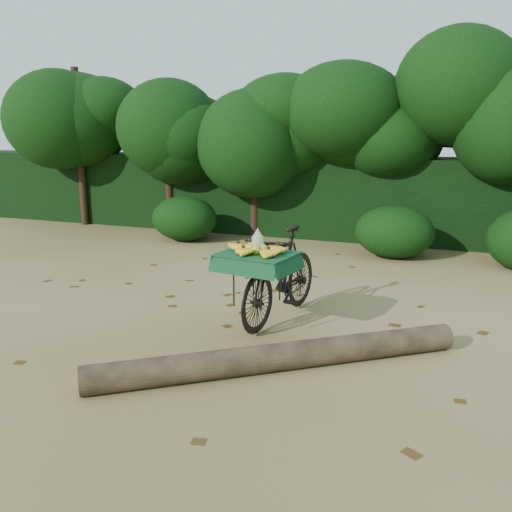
% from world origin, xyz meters
% --- Properties ---
extents(ground, '(80.00, 80.00, 0.00)m').
position_xyz_m(ground, '(0.00, 0.00, 0.00)').
color(ground, tan).
rests_on(ground, ground).
extents(vendor_bicycle, '(0.96, 2.00, 1.18)m').
position_xyz_m(vendor_bicycle, '(0.63, 0.18, 0.60)').
color(vendor_bicycle, black).
rests_on(vendor_bicycle, ground).
extents(fallen_log, '(3.20, 2.61, 0.28)m').
position_xyz_m(fallen_log, '(1.13, -1.24, 0.14)').
color(fallen_log, brown).
rests_on(fallen_log, ground).
extents(hedge_backdrop, '(26.00, 1.80, 1.80)m').
position_xyz_m(hedge_backdrop, '(0.00, 6.30, 0.90)').
color(hedge_backdrop, black).
rests_on(hedge_backdrop, ground).
extents(tree_row, '(14.50, 2.00, 4.00)m').
position_xyz_m(tree_row, '(-0.65, 5.50, 2.00)').
color(tree_row, black).
rests_on(tree_row, ground).
extents(bush_clumps, '(8.80, 1.70, 0.90)m').
position_xyz_m(bush_clumps, '(0.50, 4.30, 0.45)').
color(bush_clumps, black).
rests_on(bush_clumps, ground).
extents(leaf_litter, '(7.00, 7.30, 0.01)m').
position_xyz_m(leaf_litter, '(0.00, 0.65, 0.01)').
color(leaf_litter, '#482F13').
rests_on(leaf_litter, ground).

